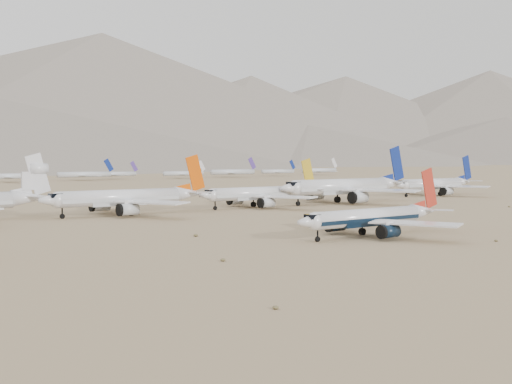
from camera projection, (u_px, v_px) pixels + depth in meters
ground at (351, 232)px, 137.94m from camera, size 7000.00×7000.00×0.00m
main_airliner at (373, 217)px, 131.70m from camera, size 39.43×38.51×13.91m
row2_navy_widebody at (346, 187)px, 228.69m from camera, size 58.52×57.23×20.82m
row2_gold_tail at (260, 194)px, 208.58m from camera, size 45.08×44.09×16.05m
row2_orange_tail at (128, 198)px, 180.71m from camera, size 48.26×47.21×17.22m
row2_blue_far at (435, 184)px, 276.18m from camera, size 49.18×48.09×17.48m
distant_storage_row at (22, 175)px, 435.56m from camera, size 624.04×58.11×16.12m
foothills at (140, 134)px, 1324.35m from camera, size 4637.50×1395.00×155.00m
desert_scrub at (478, 245)px, 116.29m from camera, size 261.14×121.67×0.63m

